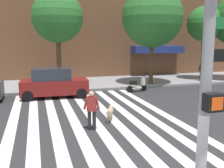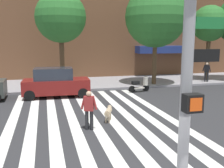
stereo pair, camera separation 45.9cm
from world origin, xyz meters
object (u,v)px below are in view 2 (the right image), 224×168
at_px(street_tree_further, 210,24).
at_px(pedestrian_dog_walker, 89,108).
at_px(parked_scooter, 139,85).
at_px(street_tree_nearest, 61,18).
at_px(parked_car_behind_first, 56,83).
at_px(traffic_light_pole, 190,51).
at_px(dog_on_leash, 108,112).
at_px(pedestrian_bystander, 207,71).
at_px(street_tree_middle, 156,17).

xyz_separation_m(street_tree_further, pedestrian_dog_walker, (-12.39, -10.05, -4.13)).
xyz_separation_m(parked_scooter, pedestrian_dog_walker, (-4.80, -6.96, 0.45)).
relative_size(street_tree_nearest, pedestrian_dog_walker, 4.38).
bearing_deg(parked_car_behind_first, pedestrian_dog_walker, -81.29).
bearing_deg(traffic_light_pole, street_tree_nearest, 92.70).
xyz_separation_m(dog_on_leash, pedestrian_bystander, (10.64, 8.11, 0.63)).
bearing_deg(parked_car_behind_first, dog_on_leash, -70.34).
height_order(parked_scooter, pedestrian_dog_walker, pedestrian_dog_walker).
bearing_deg(traffic_light_pole, dog_on_leash, 85.52).
bearing_deg(dog_on_leash, parked_scooter, 58.08).
distance_m(street_tree_middle, street_tree_further, 5.60).
height_order(traffic_light_pole, street_tree_nearest, street_tree_nearest).
bearing_deg(pedestrian_bystander, street_tree_nearest, 173.71).
height_order(street_tree_nearest, street_tree_further, street_tree_nearest).
distance_m(traffic_light_pole, dog_on_leash, 8.29).
distance_m(street_tree_further, pedestrian_dog_walker, 16.48).
bearing_deg(street_tree_middle, pedestrian_dog_walker, -127.02).
height_order(traffic_light_pole, parked_car_behind_first, traffic_light_pole).
xyz_separation_m(parked_car_behind_first, pedestrian_bystander, (12.74, 2.23, 0.15)).
xyz_separation_m(parked_car_behind_first, parked_scooter, (5.85, 0.14, -0.44)).
bearing_deg(pedestrian_bystander, traffic_light_pole, -125.46).
distance_m(street_tree_middle, pedestrian_dog_walker, 12.30).
distance_m(parked_car_behind_first, street_tree_nearest, 5.73).
height_order(parked_scooter, street_tree_nearest, street_tree_nearest).
height_order(street_tree_further, pedestrian_bystander, street_tree_further).
distance_m(street_tree_nearest, street_tree_further, 12.75).
xyz_separation_m(street_tree_further, dog_on_leash, (-11.34, -9.10, -4.61)).
bearing_deg(street_tree_nearest, street_tree_middle, -9.79).
bearing_deg(street_tree_further, street_tree_middle, -170.52).
relative_size(parked_scooter, street_tree_middle, 0.21).
xyz_separation_m(pedestrian_dog_walker, pedestrian_bystander, (11.69, 9.05, 0.15)).
xyz_separation_m(traffic_light_pole, parked_scooter, (4.35, 13.69, -3.04)).
xyz_separation_m(parked_car_behind_first, street_tree_further, (13.44, 3.23, 4.13)).
xyz_separation_m(parked_car_behind_first, pedestrian_dog_walker, (1.04, -6.82, 0.00)).
distance_m(traffic_light_pole, street_tree_nearest, 17.22).
bearing_deg(street_tree_further, street_tree_nearest, 178.52).
distance_m(traffic_light_pole, pedestrian_bystander, 19.53).
xyz_separation_m(street_tree_nearest, dog_on_leash, (1.41, -9.43, -4.92)).
relative_size(traffic_light_pole, parked_car_behind_first, 1.35).
bearing_deg(parked_car_behind_first, traffic_light_pole, -83.69).
height_order(street_tree_further, pedestrian_dog_walker, street_tree_further).
xyz_separation_m(traffic_light_pole, parked_car_behind_first, (-1.50, 13.55, -2.60)).
bearing_deg(street_tree_further, pedestrian_dog_walker, -140.96).
bearing_deg(parked_scooter, parked_car_behind_first, -178.61).
xyz_separation_m(parked_car_behind_first, dog_on_leash, (2.10, -5.88, -0.48)).
height_order(street_tree_nearest, street_tree_middle, street_tree_middle).
height_order(parked_car_behind_first, pedestrian_bystander, parked_car_behind_first).
distance_m(street_tree_nearest, dog_on_leash, 10.73).
bearing_deg(street_tree_middle, parked_car_behind_first, -163.77).
bearing_deg(dog_on_leash, pedestrian_bystander, 37.31).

